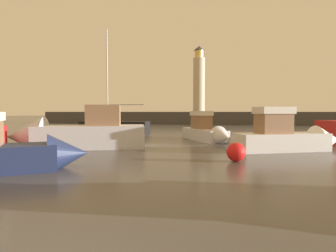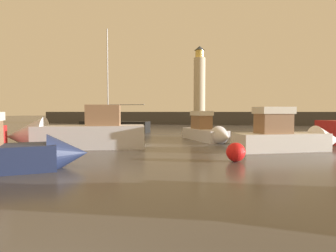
{
  "view_description": "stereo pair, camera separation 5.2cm",
  "coord_description": "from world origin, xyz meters",
  "px_view_note": "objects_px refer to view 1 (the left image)",
  "views": [
    {
      "loc": [
        2.3,
        -1.88,
        2.18
      ],
      "look_at": [
        -1.83,
        16.42,
        1.22
      ],
      "focal_mm": 30.06,
      "sensor_mm": 36.0,
      "label": 1
    },
    {
      "loc": [
        2.35,
        -1.87,
        2.18
      ],
      "look_at": [
        -1.83,
        16.42,
        1.22
      ],
      "focal_mm": 30.06,
      "sensor_mm": 36.0,
      "label": 2
    }
  ],
  "objects_px": {
    "motorboat_1": "(293,137)",
    "mooring_buoy": "(236,152)",
    "lighthouse": "(199,81)",
    "sailboat_moored": "(114,126)",
    "motorboat_0": "(72,134)",
    "motorboat_5": "(208,132)",
    "motorboat_4": "(13,153)"
  },
  "relations": [
    {
      "from": "sailboat_moored",
      "to": "motorboat_0",
      "type": "bearing_deg",
      "value": -77.37
    },
    {
      "from": "motorboat_0",
      "to": "mooring_buoy",
      "type": "relative_size",
      "value": 9.95
    },
    {
      "from": "motorboat_1",
      "to": "mooring_buoy",
      "type": "distance_m",
      "value": 5.41
    },
    {
      "from": "motorboat_1",
      "to": "motorboat_5",
      "type": "bearing_deg",
      "value": 141.43
    },
    {
      "from": "motorboat_0",
      "to": "sailboat_moored",
      "type": "relative_size",
      "value": 0.77
    },
    {
      "from": "lighthouse",
      "to": "motorboat_0",
      "type": "height_order",
      "value": "lighthouse"
    },
    {
      "from": "motorboat_5",
      "to": "lighthouse",
      "type": "bearing_deg",
      "value": 97.79
    },
    {
      "from": "motorboat_1",
      "to": "sailboat_moored",
      "type": "relative_size",
      "value": 0.6
    },
    {
      "from": "motorboat_1",
      "to": "sailboat_moored",
      "type": "height_order",
      "value": "sailboat_moored"
    },
    {
      "from": "lighthouse",
      "to": "motorboat_1",
      "type": "bearing_deg",
      "value": -74.48
    },
    {
      "from": "mooring_buoy",
      "to": "motorboat_5",
      "type": "bearing_deg",
      "value": 102.88
    },
    {
      "from": "motorboat_0",
      "to": "mooring_buoy",
      "type": "xyz_separation_m",
      "value": [
        9.48,
        -2.53,
        -0.42
      ]
    },
    {
      "from": "motorboat_0",
      "to": "sailboat_moored",
      "type": "bearing_deg",
      "value": 102.63
    },
    {
      "from": "lighthouse",
      "to": "sailboat_moored",
      "type": "height_order",
      "value": "lighthouse"
    },
    {
      "from": "lighthouse",
      "to": "motorboat_0",
      "type": "distance_m",
      "value": 34.86
    },
    {
      "from": "motorboat_0",
      "to": "motorboat_1",
      "type": "xyz_separation_m",
      "value": [
        12.64,
        1.85,
        -0.09
      ]
    },
    {
      "from": "motorboat_4",
      "to": "motorboat_5",
      "type": "distance_m",
      "value": 13.68
    },
    {
      "from": "motorboat_4",
      "to": "mooring_buoy",
      "type": "relative_size",
      "value": 6.71
    },
    {
      "from": "lighthouse",
      "to": "mooring_buoy",
      "type": "relative_size",
      "value": 13.59
    },
    {
      "from": "lighthouse",
      "to": "motorboat_0",
      "type": "relative_size",
      "value": 1.37
    },
    {
      "from": "motorboat_1",
      "to": "motorboat_5",
      "type": "distance_m",
      "value": 6.51
    },
    {
      "from": "lighthouse",
      "to": "motorboat_1",
      "type": "xyz_separation_m",
      "value": [
        8.93,
        -32.16,
        -6.77
      ]
    },
    {
      "from": "lighthouse",
      "to": "motorboat_1",
      "type": "height_order",
      "value": "lighthouse"
    },
    {
      "from": "motorboat_4",
      "to": "motorboat_5",
      "type": "relative_size",
      "value": 0.94
    },
    {
      "from": "motorboat_1",
      "to": "mooring_buoy",
      "type": "xyz_separation_m",
      "value": [
        -3.16,
        -4.38,
        -0.33
      ]
    },
    {
      "from": "motorboat_4",
      "to": "mooring_buoy",
      "type": "distance_m",
      "value": 8.88
    },
    {
      "from": "motorboat_0",
      "to": "motorboat_5",
      "type": "height_order",
      "value": "motorboat_0"
    },
    {
      "from": "motorboat_1",
      "to": "motorboat_5",
      "type": "xyz_separation_m",
      "value": [
        -5.09,
        4.06,
        -0.07
      ]
    },
    {
      "from": "lighthouse",
      "to": "motorboat_5",
      "type": "height_order",
      "value": "lighthouse"
    },
    {
      "from": "lighthouse",
      "to": "motorboat_1",
      "type": "distance_m",
      "value": 34.06
    },
    {
      "from": "mooring_buoy",
      "to": "sailboat_moored",
      "type": "bearing_deg",
      "value": 129.03
    },
    {
      "from": "motorboat_4",
      "to": "motorboat_5",
      "type": "height_order",
      "value": "motorboat_5"
    }
  ]
}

